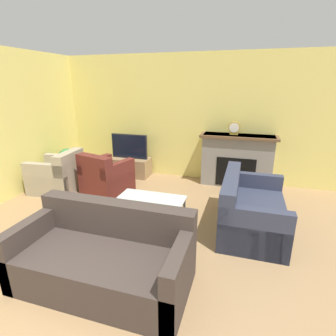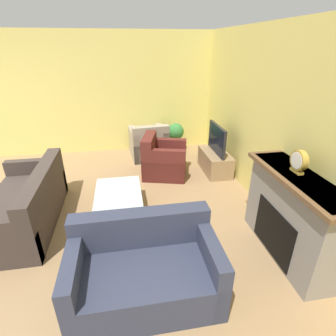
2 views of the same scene
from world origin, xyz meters
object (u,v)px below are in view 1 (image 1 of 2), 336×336
(potted_plant, at_px, (68,161))
(coffee_table, at_px, (149,202))
(tv, at_px, (129,146))
(armchair_accent, at_px, (106,178))
(mantel_clock, at_px, (234,128))
(armchair_by_window, at_px, (58,176))
(couch_loveseat, at_px, (249,211))
(couch_sectional, at_px, (105,258))

(potted_plant, bearing_deg, coffee_table, -28.95)
(tv, bearing_deg, potted_plant, -156.03)
(armchair_accent, bearing_deg, mantel_clock, -137.84)
(armchair_accent, bearing_deg, armchair_by_window, 25.47)
(couch_loveseat, relative_size, armchair_accent, 1.50)
(couch_loveseat, distance_m, armchair_by_window, 3.73)
(armchair_accent, bearing_deg, tv, -76.18)
(armchair_accent, distance_m, potted_plant, 1.36)
(tv, xyz_separation_m, armchair_by_window, (-1.01, -1.26, -0.41))
(couch_sectional, xyz_separation_m, armchair_accent, (-1.24, 2.20, 0.01))
(armchair_accent, bearing_deg, potted_plant, -7.05)
(armchair_by_window, bearing_deg, coffee_table, 67.70)
(mantel_clock, bearing_deg, armchair_accent, -152.88)
(potted_plant, distance_m, mantel_clock, 3.73)
(tv, xyz_separation_m, armchair_accent, (-0.02, -1.08, -0.40))
(coffee_table, height_order, mantel_clock, mantel_clock)
(couch_sectional, distance_m, couch_loveseat, 2.17)
(tv, xyz_separation_m, coffee_table, (1.22, -1.95, -0.35))
(mantel_clock, bearing_deg, armchair_by_window, -157.48)
(tv, height_order, armchair_accent, tv)
(tv, relative_size, couch_sectional, 0.47)
(couch_loveseat, height_order, mantel_clock, mantel_clock)
(potted_plant, bearing_deg, couch_sectional, -47.36)
(tv, bearing_deg, mantel_clock, 2.71)
(couch_sectional, height_order, coffee_table, couch_sectional)
(potted_plant, bearing_deg, couch_loveseat, -15.77)
(tv, height_order, mantel_clock, mantel_clock)
(potted_plant, height_order, mantel_clock, mantel_clock)
(couch_sectional, relative_size, coffee_table, 1.76)
(couch_sectional, xyz_separation_m, coffee_table, (0.00, 1.33, 0.06))
(armchair_accent, height_order, potted_plant, armchair_accent)
(armchair_by_window, bearing_deg, mantel_clock, 107.49)
(couch_sectional, relative_size, couch_loveseat, 1.25)
(couch_loveseat, relative_size, armchair_by_window, 1.60)
(tv, xyz_separation_m, couch_sectional, (1.21, -3.28, -0.41))
(couch_sectional, xyz_separation_m, couch_loveseat, (1.48, 1.59, 0.00))
(armchair_by_window, xyz_separation_m, coffee_table, (2.22, -0.69, 0.05))
(armchair_by_window, distance_m, mantel_clock, 3.69)
(couch_sectional, relative_size, armchair_accent, 1.87)
(tv, distance_m, potted_plant, 1.43)
(coffee_table, bearing_deg, mantel_clock, 62.34)
(couch_sectional, bearing_deg, tv, 110.32)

